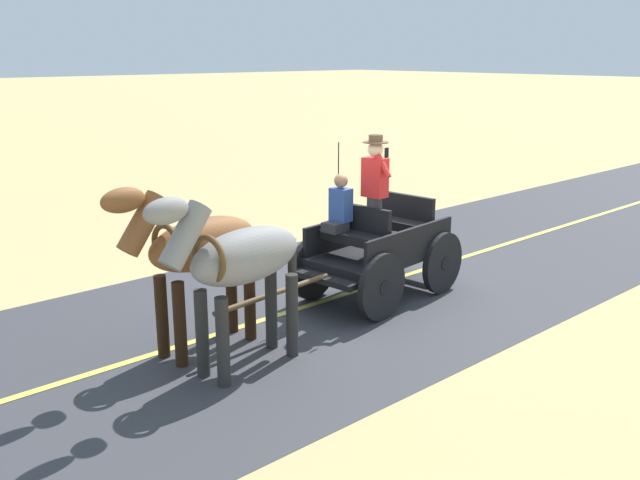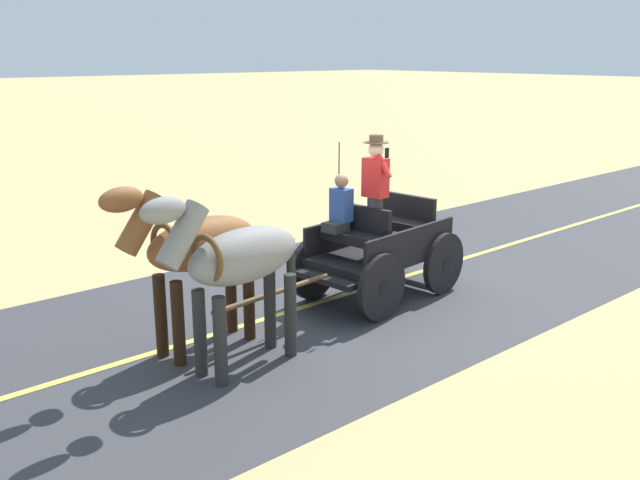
% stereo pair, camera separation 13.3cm
% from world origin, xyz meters
% --- Properties ---
extents(ground_plane, '(200.00, 200.00, 0.00)m').
position_xyz_m(ground_plane, '(0.00, 0.00, 0.00)').
color(ground_plane, tan).
extents(road_surface, '(5.66, 160.00, 0.01)m').
position_xyz_m(road_surface, '(0.00, 0.00, 0.00)').
color(road_surface, '#38383D').
rests_on(road_surface, ground).
extents(road_centre_stripe, '(0.12, 160.00, 0.00)m').
position_xyz_m(road_centre_stripe, '(0.00, 0.00, 0.01)').
color(road_centre_stripe, '#DBCC4C').
rests_on(road_centre_stripe, road_surface).
extents(horse_drawn_carriage, '(1.65, 4.52, 2.50)m').
position_xyz_m(horse_drawn_carriage, '(-0.37, 0.09, 0.82)').
color(horse_drawn_carriage, black).
rests_on(horse_drawn_carriage, ground).
extents(horse_near_side, '(0.72, 2.14, 2.21)m').
position_xyz_m(horse_near_side, '(-1.05, 3.06, 1.32)').
color(horse_near_side, gray).
rests_on(horse_near_side, ground).
extents(horse_off_side, '(0.70, 2.14, 2.21)m').
position_xyz_m(horse_off_side, '(-0.29, 3.14, 1.32)').
color(horse_off_side, brown).
rests_on(horse_off_side, ground).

